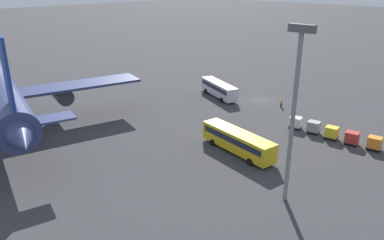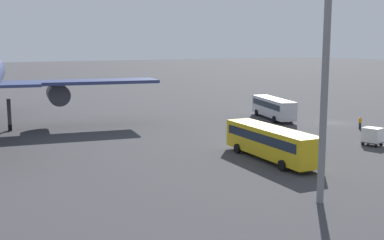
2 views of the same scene
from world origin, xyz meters
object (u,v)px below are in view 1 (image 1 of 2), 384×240
object	(u,v)px
worker_person	(281,103)
cargo_cart_red	(352,137)
shuttle_bus_far	(238,140)
cargo_cart_white	(296,122)
shuttle_bus_near	(219,88)
cargo_cart_grey	(314,127)
cargo_cart_orange	(375,143)
cargo_cart_yellow	(332,132)

from	to	relation	value
worker_person	cargo_cart_red	xyz separation A→B (m)	(-17.42, 7.94, 0.32)
shuttle_bus_far	cargo_cart_white	distance (m)	14.31
shuttle_bus_near	worker_person	distance (m)	13.79
worker_person	cargo_cart_white	xyz separation A→B (m)	(-7.89, 8.18, 0.32)
shuttle_bus_far	cargo_cart_grey	world-z (taller)	shuttle_bus_far
shuttle_bus_far	worker_person	size ratio (longest dim) A/B	7.55
cargo_cart_orange	cargo_cart_white	world-z (taller)	same
worker_person	cargo_cart_orange	distance (m)	21.91
cargo_cart_red	cargo_cart_grey	bearing A→B (deg)	-0.08
cargo_cart_yellow	cargo_cart_white	size ratio (longest dim) A/B	1.00
shuttle_bus_near	cargo_cart_orange	bearing A→B (deg)	-165.89
cargo_cart_white	cargo_cart_yellow	bearing A→B (deg)	-179.29
shuttle_bus_near	worker_person	bearing A→B (deg)	-144.32
shuttle_bus_far	cargo_cart_orange	distance (m)	20.45
shuttle_bus_near	cargo_cart_grey	bearing A→B (deg)	-169.47
shuttle_bus_far	shuttle_bus_near	bearing A→B (deg)	-34.80
worker_person	cargo_cart_red	distance (m)	19.14
shuttle_bus_near	cargo_cart_orange	size ratio (longest dim) A/B	5.34
shuttle_bus_far	cargo_cart_orange	size ratio (longest dim) A/B	5.83
shuttle_bus_near	cargo_cart_white	world-z (taller)	shuttle_bus_near
shuttle_bus_near	cargo_cart_red	size ratio (longest dim) A/B	5.34
cargo_cart_orange	cargo_cart_white	distance (m)	12.71
cargo_cart_red	cargo_cart_white	bearing A→B (deg)	1.45
worker_person	cargo_cart_grey	bearing A→B (deg)	144.39
cargo_cart_white	shuttle_bus_far	bearing A→B (deg)	85.00
shuttle_bus_near	cargo_cart_grey	size ratio (longest dim) A/B	5.34
worker_person	cargo_cart_orange	world-z (taller)	cargo_cart_orange
cargo_cart_yellow	shuttle_bus_far	bearing A→B (deg)	62.05
worker_person	cargo_cart_yellow	bearing A→B (deg)	150.37
worker_person	cargo_cart_white	bearing A→B (deg)	133.99
cargo_cart_grey	cargo_cart_white	xyz separation A→B (m)	(3.17, 0.25, 0.00)
cargo_cart_red	shuttle_bus_near	bearing A→B (deg)	-8.14
cargo_cart_white	cargo_cart_grey	bearing A→B (deg)	-175.48
cargo_cart_red	cargo_cart_white	world-z (taller)	same
worker_person	cargo_cart_yellow	world-z (taller)	cargo_cart_yellow
worker_person	cargo_cart_red	bearing A→B (deg)	155.50
shuttle_bus_far	cargo_cart_white	size ratio (longest dim) A/B	5.83
cargo_cart_yellow	cargo_cart_white	xyz separation A→B (m)	(6.35, 0.08, 0.00)
shuttle_bus_far	cargo_cart_orange	world-z (taller)	shuttle_bus_far
cargo_cart_red	cargo_cart_grey	world-z (taller)	same
shuttle_bus_near	shuttle_bus_far	distance (m)	27.44
shuttle_bus_near	cargo_cart_yellow	size ratio (longest dim) A/B	5.34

